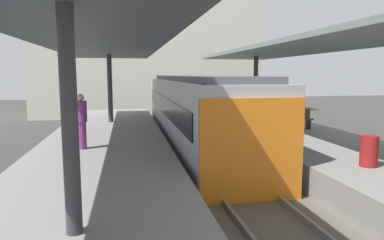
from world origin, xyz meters
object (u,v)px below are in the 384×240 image
(platform_sign, at_px, (267,90))
(passenger_far_end, at_px, (299,105))
(platform_bench, at_px, (296,118))
(commuter_train, at_px, (194,111))
(litter_bin, at_px, (369,151))
(passenger_near_bench, at_px, (81,120))

(platform_sign, xyz_separation_m, passenger_far_end, (1.46, -0.49, -0.74))
(passenger_far_end, bearing_deg, platform_bench, -121.29)
(commuter_train, bearing_deg, platform_sign, 8.72)
(platform_bench, bearing_deg, litter_bin, -100.32)
(platform_sign, distance_m, passenger_near_bench, 9.45)
(commuter_train, height_order, platform_bench, commuter_train)
(commuter_train, relative_size, platform_sign, 6.89)
(platform_sign, relative_size, passenger_far_end, 1.30)
(platform_bench, bearing_deg, commuter_train, 159.95)
(platform_bench, xyz_separation_m, platform_sign, (-0.47, 2.12, 1.16))
(commuter_train, distance_m, platform_bench, 4.51)
(platform_bench, xyz_separation_m, passenger_far_end, (0.99, 1.63, 0.42))
(platform_sign, bearing_deg, commuter_train, -171.28)
(platform_sign, xyz_separation_m, passenger_near_bench, (-8.17, -4.70, -0.71))
(platform_bench, height_order, litter_bin, platform_bench)
(litter_bin, xyz_separation_m, passenger_near_bench, (-7.52, 3.59, 0.51))
(litter_bin, bearing_deg, platform_sign, 85.52)
(platform_bench, relative_size, platform_sign, 0.63)
(passenger_near_bench, relative_size, passenger_far_end, 1.03)
(litter_bin, bearing_deg, passenger_far_end, 74.84)
(platform_sign, bearing_deg, passenger_far_end, -18.66)
(commuter_train, distance_m, passenger_near_bench, 6.04)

